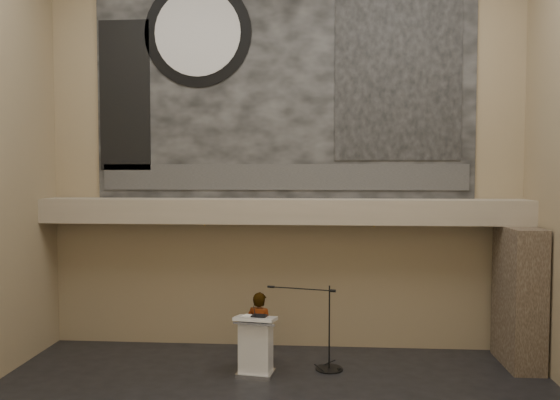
{
  "coord_description": "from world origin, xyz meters",
  "views": [
    {
      "loc": [
        0.77,
        -7.61,
        3.77
      ],
      "look_at": [
        0.0,
        3.2,
        3.2
      ],
      "focal_mm": 35.0,
      "sensor_mm": 36.0,
      "label": 1
    }
  ],
  "objects": [
    {
      "name": "wall_back",
      "position": [
        0.0,
        4.0,
        4.25
      ],
      "size": [
        10.0,
        0.02,
        8.5
      ],
      "primitive_type": "cube",
      "color": "#917D5C",
      "rests_on": "floor"
    },
    {
      "name": "wall_front",
      "position": [
        0.0,
        -4.0,
        4.25
      ],
      "size": [
        10.0,
        0.02,
        8.5
      ],
      "primitive_type": "cube",
      "color": "#917D5C",
      "rests_on": "floor"
    },
    {
      "name": "soffit",
      "position": [
        0.0,
        3.6,
        2.95
      ],
      "size": [
        10.0,
        0.8,
        0.5
      ],
      "primitive_type": "cube",
      "color": "gray",
      "rests_on": "wall_back"
    },
    {
      "name": "sprinkler_left",
      "position": [
        -1.6,
        3.55,
        2.67
      ],
      "size": [
        0.04,
        0.04,
        0.06
      ],
      "primitive_type": "cylinder",
      "color": "#B2893D",
      "rests_on": "soffit"
    },
    {
      "name": "sprinkler_right",
      "position": [
        1.9,
        3.55,
        2.67
      ],
      "size": [
        0.04,
        0.04,
        0.06
      ],
      "primitive_type": "cylinder",
      "color": "#B2893D",
      "rests_on": "soffit"
    },
    {
      "name": "banner",
      "position": [
        0.0,
        3.97,
        5.7
      ],
      "size": [
        8.0,
        0.05,
        5.0
      ],
      "primitive_type": "cube",
      "color": "black",
      "rests_on": "wall_back"
    },
    {
      "name": "banner_text_strip",
      "position": [
        0.0,
        3.93,
        3.65
      ],
      "size": [
        7.76,
        0.02,
        0.55
      ],
      "primitive_type": "cube",
      "color": "#303030",
      "rests_on": "banner"
    },
    {
      "name": "banner_clock_rim",
      "position": [
        -1.8,
        3.93,
        6.7
      ],
      "size": [
        2.3,
        0.02,
        2.3
      ],
      "primitive_type": "cylinder",
      "rotation": [
        1.57,
        0.0,
        0.0
      ],
      "color": "black",
      "rests_on": "banner"
    },
    {
      "name": "banner_clock_face",
      "position": [
        -1.8,
        3.91,
        6.7
      ],
      "size": [
        1.84,
        0.02,
        1.84
      ],
      "primitive_type": "cylinder",
      "rotation": [
        1.57,
        0.0,
        0.0
      ],
      "color": "silver",
      "rests_on": "banner"
    },
    {
      "name": "banner_building_print",
      "position": [
        2.4,
        3.93,
        5.8
      ],
      "size": [
        2.6,
        0.02,
        3.6
      ],
      "primitive_type": "cube",
      "color": "black",
      "rests_on": "banner"
    },
    {
      "name": "banner_brick_print",
      "position": [
        -3.4,
        3.93,
        5.4
      ],
      "size": [
        1.1,
        0.02,
        3.2
      ],
      "primitive_type": "cube",
      "color": "black",
      "rests_on": "banner"
    },
    {
      "name": "stone_pier",
      "position": [
        4.65,
        3.15,
        1.35
      ],
      "size": [
        0.6,
        1.4,
        2.7
      ],
      "primitive_type": "cube",
      "color": "#3F3226",
      "rests_on": "floor"
    },
    {
      "name": "lectern",
      "position": [
        -0.38,
        2.22,
        0.55
      ],
      "size": [
        0.8,
        0.63,
        1.14
      ],
      "rotation": [
        0.0,
        0.0,
        -0.15
      ],
      "color": "silver",
      "rests_on": "floor"
    },
    {
      "name": "binder",
      "position": [
        -0.31,
        2.2,
        1.12
      ],
      "size": [
        0.3,
        0.26,
        0.04
      ],
      "primitive_type": "cube",
      "rotation": [
        0.0,
        0.0,
        -0.21
      ],
      "color": "black",
      "rests_on": "lectern"
    },
    {
      "name": "papers",
      "position": [
        -0.54,
        2.22,
        1.1
      ],
      "size": [
        0.33,
        0.37,
        0.0
      ],
      "primitive_type": "cube",
      "rotation": [
        0.0,
        0.0,
        -0.42
      ],
      "color": "silver",
      "rests_on": "lectern"
    },
    {
      "name": "speaker_person",
      "position": [
        -0.35,
        2.6,
        0.74
      ],
      "size": [
        0.62,
        0.49,
        1.47
      ],
      "primitive_type": "imported",
      "rotation": [
        0.0,
        0.0,
        2.85
      ],
      "color": "beige",
      "rests_on": "floor"
    },
    {
      "name": "mic_stand",
      "position": [
        0.94,
        2.64,
        0.24
      ],
      "size": [
        1.46,
        0.54,
        1.61
      ],
      "rotation": [
        0.0,
        0.0,
        -0.23
      ],
      "color": "black",
      "rests_on": "floor"
    }
  ]
}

